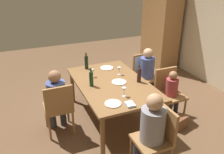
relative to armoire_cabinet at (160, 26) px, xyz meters
The scene contains 22 objects.
ground_plane 3.27m from the armoire_cabinet, 49.05° to the right, with size 10.00×10.00×0.00m, color brown.
armoire_cabinet is the anchor object (origin of this frame).
dining_table 3.12m from the armoire_cabinet, 49.05° to the right, with size 1.84×1.16×0.73m.
chair_near 3.95m from the armoire_cabinet, 57.35° to the right, with size 0.44×0.44×0.92m.
chair_far_left 2.08m from the armoire_cabinet, 42.72° to the right, with size 0.46×0.44×0.92m.
chair_right_end 4.05m from the armoire_cabinet, 34.02° to the right, with size 0.44×0.44×0.92m.
chair_far_right 2.78m from the armoire_cabinet, 30.24° to the right, with size 0.44×0.44×0.92m.
person_woman_host 3.88m from the armoire_cabinet, 58.76° to the right, with size 0.34×0.30×1.11m.
person_man_bearded 2.18m from the armoire_cabinet, 40.00° to the right, with size 0.33×0.29×1.10m.
person_man_guest 4.10m from the armoire_cabinet, 35.33° to the right, with size 0.32×0.36×1.15m.
person_child_small 2.87m from the armoire_cabinet, 29.10° to the right, with size 0.25×0.22×0.94m.
wine_bottle_tall_green 2.86m from the armoire_cabinet, 63.58° to the right, with size 0.07×0.07×0.33m.
wine_bottle_dark_red 2.91m from the armoire_cabinet, 40.86° to the right, with size 0.07×0.07×0.32m.
wine_bottle_short_olive 3.37m from the armoire_cabinet, 53.30° to the right, with size 0.07×0.07×0.32m.
wine_glass_near_left 3.48m from the armoire_cabinet, 42.82° to the right, with size 0.07×0.07×0.15m.
wine_glass_centre 3.08m from the armoire_cabinet, 57.08° to the right, with size 0.07×0.07×0.15m.
wine_glass_near_right 2.75m from the armoire_cabinet, 49.58° to the right, with size 0.07×0.07×0.15m.
dinner_plate_host 3.06m from the armoire_cabinet, 46.95° to the right, with size 0.25×0.25×0.01m, color silver.
dinner_plate_guest_left 3.76m from the armoire_cabinet, 44.07° to the right, with size 0.24×0.24×0.01m, color silver.
dinner_plate_guest_right 2.61m from the armoire_cabinet, 57.33° to the right, with size 0.26×0.26×0.01m, color white.
folded_napkin 3.71m from the armoire_cabinet, 40.33° to the right, with size 0.16×0.12×0.03m, color #ADC6D6.
handbag 3.26m from the armoire_cabinet, 26.18° to the right, with size 0.28×0.12×0.22m, color brown.
Camera 1 is at (3.28, -1.41, 2.47)m, focal length 36.74 mm.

